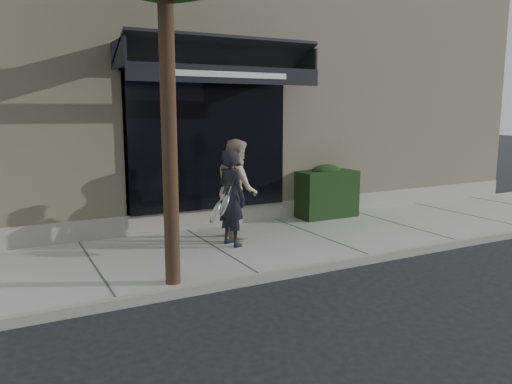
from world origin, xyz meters
TOP-DOWN VIEW (x-y plane):
  - ground at (0.00, 0.00)m, footprint 80.00×80.00m
  - sidewalk at (0.00, 0.00)m, footprint 20.00×3.00m
  - curb at (0.00, -1.55)m, footprint 20.00×0.10m
  - building_facade at (-0.01, 4.96)m, footprint 14.30×8.04m
  - hedge at (1.10, 1.25)m, footprint 1.30×0.70m
  - pedestrian_front at (-1.70, 0.07)m, footprint 0.81×0.83m
  - pedestrian_back at (-1.37, 0.53)m, footprint 0.84×0.99m

SIDE VIEW (x-z plane):
  - ground at x=0.00m, z-range 0.00..0.00m
  - sidewalk at x=0.00m, z-range 0.00..0.12m
  - curb at x=0.00m, z-range 0.00..0.14m
  - hedge at x=1.10m, z-range 0.09..1.23m
  - pedestrian_front at x=-1.70m, z-range 0.12..1.77m
  - pedestrian_back at x=-1.37m, z-range 0.12..1.91m
  - building_facade at x=-0.01m, z-range -0.08..5.56m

